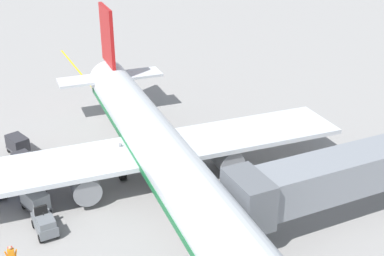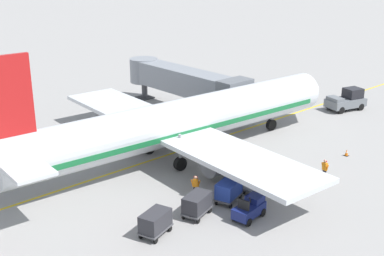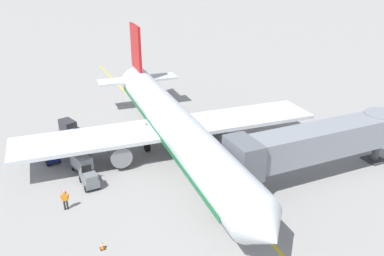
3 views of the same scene
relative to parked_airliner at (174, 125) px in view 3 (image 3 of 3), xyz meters
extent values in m
plane|color=gray|center=(-1.05, 1.02, -3.19)|extent=(400.00, 400.00, 0.00)
cube|color=gold|center=(-1.05, 1.02, -3.18)|extent=(0.24, 80.00, 0.01)
cylinder|color=silver|center=(0.02, 0.27, 0.10)|extent=(5.83, 32.18, 3.70)
cube|color=#196B38|center=(0.02, 0.27, -0.36)|extent=(5.70, 29.62, 0.44)
cone|color=silver|center=(1.17, 17.43, 0.10)|extent=(3.78, 2.64, 3.63)
cone|color=silver|center=(-1.15, -17.09, 0.40)|extent=(3.33, 3.00, 3.14)
cube|color=black|center=(1.05, 15.64, 0.75)|extent=(2.84, 1.28, 0.60)
cube|color=silver|center=(-0.05, -0.73, -0.55)|extent=(30.28, 7.19, 0.36)
cylinder|color=gray|center=(-5.48, 0.44, -1.80)|extent=(2.21, 3.33, 2.00)
cylinder|color=gray|center=(5.49, -0.30, -1.80)|extent=(2.21, 3.33, 2.00)
cube|color=red|center=(-0.98, -14.69, 4.70)|extent=(0.61, 4.41, 5.50)
cube|color=silver|center=(-0.97, -14.49, 0.65)|extent=(10.15, 3.26, 0.24)
cylinder|color=black|center=(0.77, 11.45, -2.64)|extent=(0.52, 1.13, 1.10)
cylinder|color=gray|center=(0.77, 11.45, -1.09)|extent=(0.24, 0.24, 2.00)
cylinder|color=black|center=(-2.41, -1.57, -2.64)|extent=(0.52, 1.13, 1.10)
cylinder|color=gray|center=(-2.41, -1.57, -1.09)|extent=(0.24, 0.24, 2.00)
cylinder|color=black|center=(2.18, -1.88, -2.64)|extent=(0.52, 1.13, 1.10)
cylinder|color=gray|center=(2.18, -1.88, -1.09)|extent=(0.24, 0.24, 2.00)
cube|color=gray|center=(-9.33, 9.19, 0.30)|extent=(15.77, 2.80, 2.60)
cube|color=slate|center=(-2.24, 9.19, 0.30)|extent=(2.00, 3.50, 2.99)
cylinder|color=gray|center=(-17.21, 9.19, 0.30)|extent=(3.36, 3.36, 2.86)
cylinder|color=#4C4C51|center=(-17.21, 9.19, -2.09)|extent=(0.70, 0.70, 2.19)
cube|color=#38383A|center=(-17.21, 9.19, -3.11)|extent=(1.80, 1.80, 0.16)
cube|color=slate|center=(8.81, 2.40, -2.56)|extent=(1.36, 2.57, 0.70)
cube|color=slate|center=(8.77, 3.09, -1.99)|extent=(1.09, 1.11, 0.44)
cube|color=black|center=(8.86, 1.72, -1.89)|extent=(0.85, 0.21, 0.64)
cylinder|color=black|center=(8.81, 2.53, -1.91)|extent=(0.10, 0.27, 0.54)
cylinder|color=black|center=(8.22, 3.24, -2.91)|extent=(0.24, 0.57, 0.56)
cylinder|color=black|center=(9.30, 3.31, -2.91)|extent=(0.24, 0.57, 0.56)
cylinder|color=black|center=(8.33, 1.50, -2.91)|extent=(0.24, 0.57, 0.56)
cylinder|color=black|center=(9.41, 1.57, -2.91)|extent=(0.24, 0.57, 0.56)
cube|color=navy|center=(11.33, -3.72, -2.56)|extent=(1.56, 2.65, 0.70)
cube|color=navy|center=(11.22, -3.04, -1.99)|extent=(1.16, 1.19, 0.44)
cube|color=black|center=(11.43, -4.40, -1.89)|extent=(0.85, 0.28, 0.64)
cylinder|color=black|center=(11.31, -3.60, -1.91)|extent=(0.12, 0.27, 0.54)
cylinder|color=black|center=(10.66, -2.94, -2.91)|extent=(0.28, 0.58, 0.56)
cylinder|color=black|center=(11.73, -2.78, -2.91)|extent=(0.28, 0.58, 0.56)
cylinder|color=black|center=(10.92, -4.67, -2.91)|extent=(0.28, 0.58, 0.56)
cylinder|color=black|center=(11.99, -4.51, -2.91)|extent=(0.28, 0.58, 0.56)
cube|color=#4C4C51|center=(8.92, -0.32, -2.77)|extent=(1.92, 2.50, 0.12)
cube|color=#999EA3|center=(8.92, -0.32, -2.16)|extent=(1.82, 2.37, 1.10)
cylinder|color=#4C4C51|center=(8.47, 1.06, -2.78)|extent=(0.28, 0.69, 0.07)
cylinder|color=black|center=(8.14, 0.30, -3.01)|extent=(0.23, 0.38, 0.36)
cylinder|color=black|center=(9.19, 0.64, -3.01)|extent=(0.23, 0.38, 0.36)
cylinder|color=black|center=(8.65, -1.27, -3.01)|extent=(0.23, 0.38, 0.36)
cylinder|color=black|center=(9.70, -0.93, -3.01)|extent=(0.23, 0.38, 0.36)
cube|color=#4C4C51|center=(8.73, -2.98, -2.77)|extent=(1.92, 2.50, 0.12)
cube|color=#233D9E|center=(8.73, -2.98, -2.16)|extent=(1.82, 2.37, 1.10)
cylinder|color=#4C4C51|center=(8.28, -1.60, -2.78)|extent=(0.28, 0.69, 0.07)
cylinder|color=black|center=(7.95, -2.37, -3.01)|extent=(0.23, 0.38, 0.36)
cylinder|color=black|center=(9.00, -2.03, -3.01)|extent=(0.23, 0.38, 0.36)
cylinder|color=black|center=(8.46, -3.94, -3.01)|extent=(0.23, 0.38, 0.36)
cylinder|color=black|center=(9.52, -3.60, -3.01)|extent=(0.23, 0.38, 0.36)
cube|color=#4C4C51|center=(8.74, -6.06, -2.77)|extent=(1.92, 2.50, 0.12)
cube|color=#2D2D33|center=(8.74, -6.06, -2.16)|extent=(1.82, 2.37, 1.10)
cylinder|color=#4C4C51|center=(8.29, -4.68, -2.78)|extent=(0.28, 0.69, 0.07)
cylinder|color=black|center=(7.96, -5.45, -3.01)|extent=(0.23, 0.38, 0.36)
cylinder|color=black|center=(9.01, -5.10, -3.01)|extent=(0.23, 0.38, 0.36)
cylinder|color=black|center=(8.47, -7.02, -3.01)|extent=(0.23, 0.38, 0.36)
cylinder|color=black|center=(9.52, -6.67, -3.01)|extent=(0.23, 0.38, 0.36)
cube|color=#4C4C51|center=(8.79, -9.65, -2.77)|extent=(1.92, 2.50, 0.12)
cube|color=#2D2D33|center=(8.79, -9.65, -2.16)|extent=(1.82, 2.37, 1.10)
cylinder|color=#4C4C51|center=(8.34, -8.27, -2.78)|extent=(0.28, 0.69, 0.07)
cylinder|color=black|center=(8.01, -9.04, -3.01)|extent=(0.23, 0.38, 0.36)
cylinder|color=black|center=(9.06, -8.69, -3.01)|extent=(0.23, 0.38, 0.36)
cylinder|color=black|center=(8.52, -10.60, -3.01)|extent=(0.23, 0.38, 0.36)
cylinder|color=black|center=(9.57, -10.26, -3.01)|extent=(0.23, 0.38, 0.36)
cylinder|color=#232328|center=(6.55, -4.31, -2.76)|extent=(0.15, 0.15, 0.85)
cylinder|color=#232328|center=(6.72, -4.19, -2.76)|extent=(0.15, 0.15, 0.85)
cube|color=orange|center=(6.64, -4.25, -2.04)|extent=(0.45, 0.41, 0.60)
cylinder|color=orange|center=(6.43, -4.39, -2.09)|extent=(0.23, 0.20, 0.57)
cylinder|color=orange|center=(6.84, -4.11, -2.09)|extent=(0.23, 0.20, 0.57)
sphere|color=tan|center=(6.64, -4.25, -1.61)|extent=(0.22, 0.22, 0.22)
cube|color=red|center=(6.64, -4.25, -1.59)|extent=(0.26, 0.22, 0.10)
cylinder|color=#232328|center=(11.09, 5.24, -2.76)|extent=(0.15, 0.15, 0.85)
cylinder|color=#232328|center=(11.29, 5.22, -2.76)|extent=(0.15, 0.15, 0.85)
cube|color=orange|center=(11.19, 5.23, -2.04)|extent=(0.40, 0.28, 0.60)
cylinder|color=orange|center=(10.94, 5.26, -2.09)|extent=(0.23, 0.11, 0.57)
cylinder|color=orange|center=(11.44, 5.20, -2.09)|extent=(0.23, 0.11, 0.57)
sphere|color=tan|center=(11.19, 5.23, -1.61)|extent=(0.22, 0.22, 0.22)
cube|color=red|center=(11.19, 5.23, -1.59)|extent=(0.27, 0.11, 0.10)
cube|color=black|center=(9.65, 10.96, -3.17)|extent=(0.36, 0.36, 0.04)
cone|color=orange|center=(9.65, 10.96, -2.87)|extent=(0.30, 0.30, 0.55)
cylinder|color=white|center=(9.65, 10.96, -2.84)|extent=(0.21, 0.21, 0.06)
camera|label=1|loc=(11.68, 30.79, 16.94)|focal=47.20mm
camera|label=2|loc=(31.11, -26.77, 13.64)|focal=47.45mm
camera|label=3|loc=(13.01, 32.94, 14.88)|focal=37.15mm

